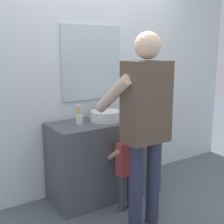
{
  "coord_description": "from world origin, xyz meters",
  "views": [
    {
      "loc": [
        -1.65,
        -2.38,
        1.61
      ],
      "look_at": [
        0.0,
        0.15,
        0.98
      ],
      "focal_mm": 47.58,
      "sensor_mm": 36.0,
      "label": 1
    }
  ],
  "objects_px": {
    "toothbrush_cup": "(79,119)",
    "adult_parent": "(145,114)",
    "child_toddler": "(126,163)",
    "soap_bottle": "(127,110)"
  },
  "relations": [
    {
      "from": "soap_bottle",
      "to": "child_toddler",
      "type": "bearing_deg",
      "value": -127.33
    },
    {
      "from": "toothbrush_cup",
      "to": "adult_parent",
      "type": "bearing_deg",
      "value": -68.08
    },
    {
      "from": "toothbrush_cup",
      "to": "adult_parent",
      "type": "relative_size",
      "value": 0.12
    },
    {
      "from": "soap_bottle",
      "to": "adult_parent",
      "type": "height_order",
      "value": "adult_parent"
    },
    {
      "from": "toothbrush_cup",
      "to": "adult_parent",
      "type": "distance_m",
      "value": 0.78
    },
    {
      "from": "child_toddler",
      "to": "soap_bottle",
      "type": "bearing_deg",
      "value": 52.67
    },
    {
      "from": "child_toddler",
      "to": "adult_parent",
      "type": "relative_size",
      "value": 0.47
    },
    {
      "from": "soap_bottle",
      "to": "child_toddler",
      "type": "xyz_separation_m",
      "value": [
        -0.36,
        -0.47,
        -0.43
      ]
    },
    {
      "from": "soap_bottle",
      "to": "adult_parent",
      "type": "bearing_deg",
      "value": -115.89
    },
    {
      "from": "adult_parent",
      "to": "toothbrush_cup",
      "type": "bearing_deg",
      "value": 111.92
    }
  ]
}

